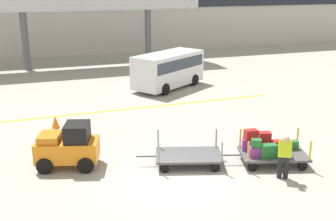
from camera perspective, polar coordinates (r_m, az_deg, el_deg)
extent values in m
plane|color=#9E9B91|center=(13.77, 0.58, -9.43)|extent=(120.00, 120.00, 0.00)
cube|color=yellow|center=(20.71, -11.31, -0.41)|extent=(20.24, 0.55, 0.01)
cylinder|color=#59595B|center=(31.86, -19.01, 9.00)|extent=(0.50, 0.50, 4.17)
cylinder|color=#59595B|center=(33.13, -2.75, 10.20)|extent=(0.50, 0.50, 4.17)
cube|color=orange|center=(14.81, -13.62, -5.27)|extent=(2.33, 1.66, 0.70)
cube|color=black|center=(14.51, -12.38, -2.91)|extent=(1.05, 1.18, 0.60)
cube|color=orange|center=(14.77, -15.95, -3.57)|extent=(0.94, 1.10, 0.24)
cylinder|color=black|center=(15.56, -15.64, -5.70)|extent=(0.59, 0.33, 0.56)
cylinder|color=black|center=(14.64, -16.56, -7.29)|extent=(0.59, 0.33, 0.56)
cylinder|color=black|center=(15.30, -10.64, -5.75)|extent=(0.59, 0.33, 0.56)
cylinder|color=black|center=(14.35, -11.23, -7.38)|extent=(0.59, 0.33, 0.56)
cube|color=#4C4C4F|center=(14.66, 2.84, -6.16)|extent=(2.61, 2.00, 0.08)
cylinder|color=gray|center=(15.06, -1.36, -3.88)|extent=(0.06, 0.06, 0.70)
cylinder|color=gray|center=(13.87, -1.29, -5.81)|extent=(0.06, 0.06, 0.70)
cylinder|color=gray|center=(15.23, 6.64, -3.75)|extent=(0.06, 0.06, 0.70)
cylinder|color=gray|center=(14.05, 7.41, -5.64)|extent=(0.06, 0.06, 0.70)
cylinder|color=black|center=(15.24, -0.61, -6.01)|extent=(0.34, 0.19, 0.32)
cylinder|color=black|center=(14.16, -0.48, -7.92)|extent=(0.34, 0.19, 0.32)
cylinder|color=black|center=(15.38, 5.87, -5.88)|extent=(0.34, 0.19, 0.32)
cylinder|color=black|center=(14.31, 6.51, -7.76)|extent=(0.34, 0.19, 0.32)
cylinder|color=#333333|center=(14.62, -3.06, -6.31)|extent=(0.68, 0.25, 0.05)
cube|color=#4C4C4F|center=(15.21, 14.24, -5.81)|extent=(2.61, 2.00, 0.08)
cylinder|color=gold|center=(15.39, 9.90, -3.68)|extent=(0.06, 0.06, 0.70)
cylinder|color=gold|center=(14.22, 10.95, -5.53)|extent=(0.06, 0.06, 0.70)
cylinder|color=gold|center=(15.96, 17.37, -3.46)|extent=(0.06, 0.06, 0.70)
cylinder|color=gold|center=(14.84, 18.97, -5.21)|extent=(0.06, 0.06, 0.70)
cylinder|color=black|center=(15.60, 10.53, -5.75)|extent=(0.34, 0.19, 0.32)
cylinder|color=black|center=(14.55, 11.53, -7.58)|extent=(0.34, 0.19, 0.32)
cylinder|color=black|center=(16.06, 16.58, -5.52)|extent=(0.34, 0.19, 0.32)
cylinder|color=black|center=(15.04, 17.98, -7.25)|extent=(0.34, 0.19, 0.32)
cylinder|color=#333333|center=(14.87, 8.64, -6.08)|extent=(0.68, 0.25, 0.05)
cube|color=#8C338C|center=(15.18, 11.23, -4.60)|extent=(0.63, 0.47, 0.43)
cube|color=#8C338C|center=(14.70, 11.95, -5.56)|extent=(0.54, 0.40, 0.35)
cube|color=#8C338C|center=(15.38, 13.06, -4.68)|extent=(0.53, 0.39, 0.30)
cube|color=#236B2D|center=(14.73, 13.63, -5.40)|extent=(0.63, 0.38, 0.46)
cube|color=red|center=(15.43, 14.88, -4.64)|extent=(0.52, 0.37, 0.36)
cube|color=#236B2D|center=(14.88, 15.55, -5.51)|extent=(0.54, 0.46, 0.37)
cube|color=#236B2D|center=(15.67, 16.61, -4.55)|extent=(0.47, 0.32, 0.30)
cube|color=red|center=(15.04, 11.32, -3.23)|extent=(0.47, 0.30, 0.35)
cube|color=#236B2D|center=(14.58, 12.03, -4.41)|extent=(0.41, 0.37, 0.29)
cube|color=red|center=(15.27, 13.14, -3.54)|extent=(0.49, 0.41, 0.35)
cylinder|color=black|center=(14.18, 15.11, -7.42)|extent=(0.16, 0.16, 0.82)
cylinder|color=black|center=(14.20, 15.92, -7.45)|extent=(0.16, 0.16, 0.82)
cube|color=#D1E51E|center=(13.83, 15.78, -5.06)|extent=(0.55, 0.56, 0.61)
sphere|color=tan|center=(13.59, 15.94, -3.82)|extent=(0.22, 0.22, 0.22)
cube|color=silver|center=(25.06, 0.05, 5.72)|extent=(5.05, 4.23, 1.90)
cube|color=#2D3847|center=(24.99, 0.05, 6.61)|extent=(4.75, 4.06, 0.64)
cylinder|color=black|center=(23.58, -0.47, 2.95)|extent=(0.70, 0.58, 0.68)
cylinder|color=black|center=(25.92, 3.60, 4.24)|extent=(0.70, 0.58, 0.68)
cone|color=orange|center=(18.95, -15.21, -1.51)|extent=(0.36, 0.36, 0.55)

